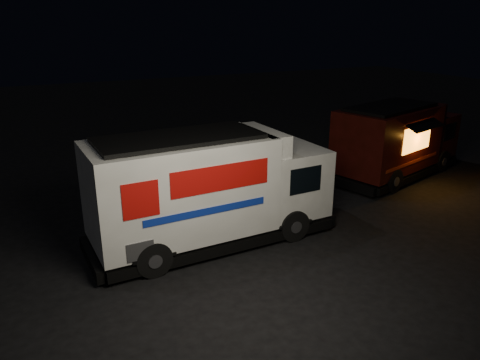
% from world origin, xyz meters
% --- Properties ---
extents(ground, '(80.00, 80.00, 0.00)m').
position_xyz_m(ground, '(0.00, 0.00, 0.00)').
color(ground, black).
rests_on(ground, ground).
extents(white_truck, '(7.56, 2.86, 3.38)m').
position_xyz_m(white_truck, '(-1.16, 0.75, 1.69)').
color(white_truck, white).
rests_on(white_truck, ground).
extents(red_truck, '(7.08, 4.20, 3.10)m').
position_xyz_m(red_truck, '(8.28, 3.15, 1.55)').
color(red_truck, '#3B0D0A').
rests_on(red_truck, ground).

